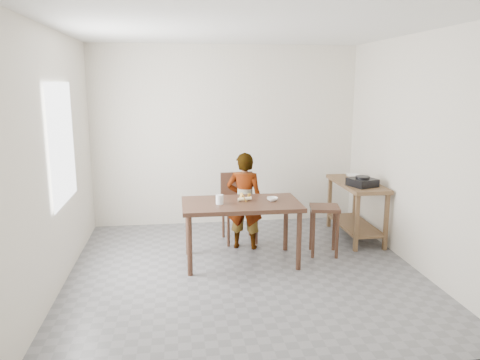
{
  "coord_description": "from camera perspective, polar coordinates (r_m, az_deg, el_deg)",
  "views": [
    {
      "loc": [
        -0.74,
        -5.04,
        2.14
      ],
      "look_at": [
        0.0,
        0.4,
        1.0
      ],
      "focal_mm": 35.0,
      "sensor_mm": 36.0,
      "label": 1
    }
  ],
  "objects": [
    {
      "name": "floor",
      "position": [
        5.54,
        0.57,
        -11.24
      ],
      "size": [
        4.0,
        4.0,
        0.04
      ],
      "primitive_type": "cube",
      "color": "slate",
      "rests_on": "ground"
    },
    {
      "name": "ceiling",
      "position": [
        5.13,
        0.64,
        18.21
      ],
      "size": [
        4.0,
        4.0,
        0.04
      ],
      "primitive_type": "cube",
      "color": "white",
      "rests_on": "wall_back"
    },
    {
      "name": "wall_back",
      "position": [
        7.14,
        -1.77,
        5.38
      ],
      "size": [
        4.0,
        0.04,
        2.7
      ],
      "primitive_type": "cube",
      "color": "silver",
      "rests_on": "ground"
    },
    {
      "name": "wall_front",
      "position": [
        3.21,
        5.87,
        -2.61
      ],
      "size": [
        4.0,
        0.04,
        2.7
      ],
      "primitive_type": "cube",
      "color": "silver",
      "rests_on": "ground"
    },
    {
      "name": "wall_left",
      "position": [
        5.26,
        -21.74,
        2.24
      ],
      "size": [
        0.04,
        4.0,
        2.7
      ],
      "primitive_type": "cube",
      "color": "silver",
      "rests_on": "ground"
    },
    {
      "name": "wall_right",
      "position": [
        5.8,
        20.77,
        3.14
      ],
      "size": [
        0.04,
        4.0,
        2.7
      ],
      "primitive_type": "cube",
      "color": "silver",
      "rests_on": "ground"
    },
    {
      "name": "window_pane",
      "position": [
        5.42,
        -20.85,
        4.17
      ],
      "size": [
        0.02,
        1.1,
        1.3
      ],
      "primitive_type": "cube",
      "color": "white",
      "rests_on": "wall_left"
    },
    {
      "name": "dining_table",
      "position": [
        5.68,
        0.14,
        -6.39
      ],
      "size": [
        1.4,
        0.8,
        0.75
      ],
      "primitive_type": null,
      "color": "#43281B",
      "rests_on": "floor"
    },
    {
      "name": "prep_counter",
      "position": [
        6.75,
        13.93,
        -3.55
      ],
      "size": [
        0.5,
        1.2,
        0.8
      ],
      "primitive_type": null,
      "color": "brown",
      "rests_on": "floor"
    },
    {
      "name": "child",
      "position": [
        6.08,
        0.55,
        -2.57
      ],
      "size": [
        0.54,
        0.43,
        1.28
      ],
      "primitive_type": "imported",
      "rotation": [
        0.0,
        0.0,
        2.84
      ],
      "color": "white",
      "rests_on": "floor"
    },
    {
      "name": "dining_chair",
      "position": [
        6.39,
        -0.06,
        -3.46
      ],
      "size": [
        0.48,
        0.48,
        0.93
      ],
      "primitive_type": null,
      "rotation": [
        0.0,
        0.0,
        0.08
      ],
      "color": "#43281B",
      "rests_on": "floor"
    },
    {
      "name": "stool",
      "position": [
        6.05,
        10.19,
        -6.05
      ],
      "size": [
        0.42,
        0.42,
        0.63
      ],
      "primitive_type": null,
      "rotation": [
        0.0,
        0.0,
        -0.2
      ],
      "color": "#43281B",
      "rests_on": "floor"
    },
    {
      "name": "glass_tumbler",
      "position": [
        5.48,
        -2.5,
        -2.39
      ],
      "size": [
        0.1,
        0.1,
        0.11
      ],
      "primitive_type": "cylinder",
      "rotation": [
        0.0,
        0.0,
        -0.18
      ],
      "color": "white",
      "rests_on": "dining_table"
    },
    {
      "name": "small_bowl",
      "position": [
        5.65,
        3.96,
        -2.32
      ],
      "size": [
        0.17,
        0.17,
        0.04
      ],
      "primitive_type": "imported",
      "rotation": [
        0.0,
        0.0,
        0.3
      ],
      "color": "white",
      "rests_on": "dining_table"
    },
    {
      "name": "banana",
      "position": [
        5.62,
        0.58,
        -2.26
      ],
      "size": [
        0.19,
        0.13,
        0.07
      ],
      "primitive_type": null,
      "rotation": [
        0.0,
        0.0,
        -0.0
      ],
      "color": "gold",
      "rests_on": "dining_table"
    },
    {
      "name": "serving_bowl",
      "position": [
        6.9,
        13.67,
        0.42
      ],
      "size": [
        0.26,
        0.26,
        0.05
      ],
      "primitive_type": "imported",
      "rotation": [
        0.0,
        0.0,
        -0.23
      ],
      "color": "white",
      "rests_on": "prep_counter"
    },
    {
      "name": "gas_burner",
      "position": [
        6.4,
        14.69,
        -0.28
      ],
      "size": [
        0.4,
        0.4,
        0.1
      ],
      "primitive_type": "cube",
      "rotation": [
        0.0,
        0.0,
        0.36
      ],
      "color": "black",
      "rests_on": "prep_counter"
    }
  ]
}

